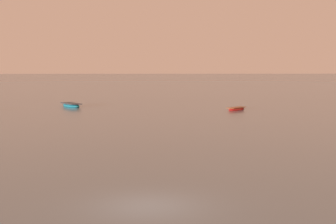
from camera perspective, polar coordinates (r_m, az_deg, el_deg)
name	(u,v)px	position (r m, az deg, el deg)	size (l,w,h in m)	color
ground_plane	(148,207)	(19.69, -2.32, -10.91)	(800.00, 800.00, 0.00)	slate
rowboat_moored_2	(71,105)	(69.33, -11.18, 0.76)	(3.68, 4.85, 0.74)	#197084
rowboat_moored_5	(236,109)	(63.35, 7.95, 0.34)	(3.08, 3.22, 0.52)	red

